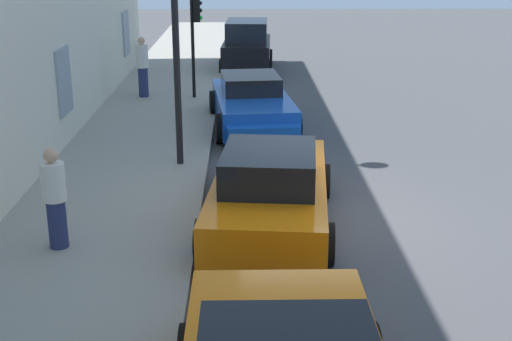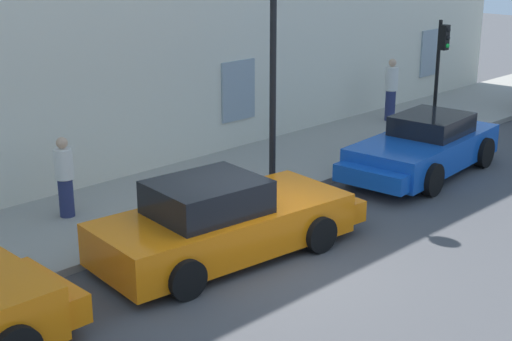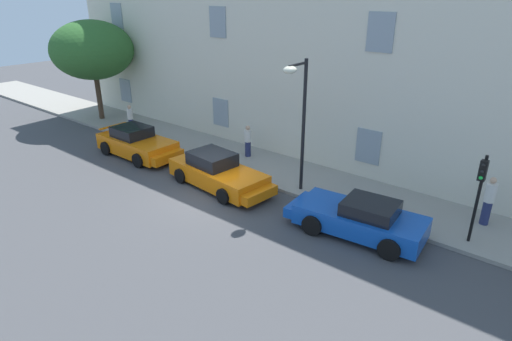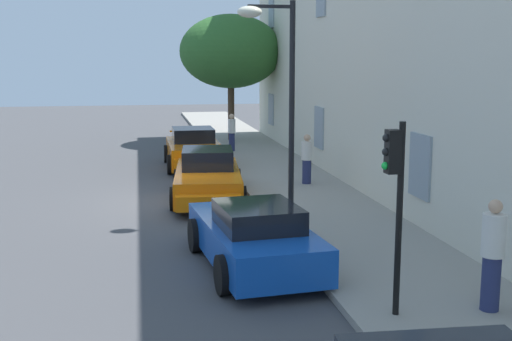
{
  "view_description": "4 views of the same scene",
  "coord_description": "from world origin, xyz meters",
  "px_view_note": "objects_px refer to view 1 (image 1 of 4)",
  "views": [
    {
      "loc": [
        -10.99,
        1.19,
        4.56
      ],
      "look_at": [
        0.4,
        0.96,
        0.76
      ],
      "focal_mm": 47.8,
      "sensor_mm": 36.0,
      "label": 1
    },
    {
      "loc": [
        -8.39,
        -8.22,
        5.4
      ],
      "look_at": [
        0.62,
        0.85,
        1.33
      ],
      "focal_mm": 52.87,
      "sensor_mm": 36.0,
      "label": 2
    },
    {
      "loc": [
        11.59,
        -11.23,
        7.83
      ],
      "look_at": [
        1.28,
        1.39,
        0.93
      ],
      "focal_mm": 30.18,
      "sensor_mm": 36.0,
      "label": 3
    },
    {
      "loc": [
        18.44,
        -1.21,
        4.09
      ],
      "look_at": [
        1.38,
        1.87,
        1.09
      ],
      "focal_mm": 45.77,
      "sensor_mm": 36.0,
      "label": 4
    }
  ],
  "objects_px": {
    "pedestrian_admiring": "(142,67)",
    "pedestrian_bystander": "(55,198)",
    "hatchback_parked": "(247,48)",
    "sportscar_yellow_flank": "(271,188)",
    "sportscar_white_middle": "(253,106)",
    "traffic_light": "(195,28)"
  },
  "relations": [
    {
      "from": "hatchback_parked",
      "to": "traffic_light",
      "type": "height_order",
      "value": "traffic_light"
    },
    {
      "from": "pedestrian_admiring",
      "to": "sportscar_yellow_flank",
      "type": "bearing_deg",
      "value": -160.06
    },
    {
      "from": "hatchback_parked",
      "to": "traffic_light",
      "type": "bearing_deg",
      "value": 164.1
    },
    {
      "from": "traffic_light",
      "to": "pedestrian_admiring",
      "type": "relative_size",
      "value": 1.68
    },
    {
      "from": "sportscar_yellow_flank",
      "to": "traffic_light",
      "type": "bearing_deg",
      "value": 11.07
    },
    {
      "from": "pedestrian_admiring",
      "to": "pedestrian_bystander",
      "type": "xyz_separation_m",
      "value": [
        -10.8,
        -0.17,
        -0.12
      ]
    },
    {
      "from": "sportscar_yellow_flank",
      "to": "pedestrian_admiring",
      "type": "xyz_separation_m",
      "value": [
        9.56,
        3.47,
        0.45
      ]
    },
    {
      "from": "sportscar_white_middle",
      "to": "pedestrian_bystander",
      "type": "xyz_separation_m",
      "value": [
        -7.44,
        3.08,
        0.33
      ]
    },
    {
      "from": "sportscar_yellow_flank",
      "to": "pedestrian_bystander",
      "type": "distance_m",
      "value": 3.54
    },
    {
      "from": "pedestrian_admiring",
      "to": "pedestrian_bystander",
      "type": "relative_size",
      "value": 1.14
    },
    {
      "from": "sportscar_white_middle",
      "to": "pedestrian_admiring",
      "type": "relative_size",
      "value": 2.69
    },
    {
      "from": "sportscar_yellow_flank",
      "to": "pedestrian_admiring",
      "type": "bearing_deg",
      "value": 19.94
    },
    {
      "from": "sportscar_yellow_flank",
      "to": "hatchback_parked",
      "type": "distance_m",
      "value": 14.94
    },
    {
      "from": "sportscar_yellow_flank",
      "to": "hatchback_parked",
      "type": "bearing_deg",
      "value": 1.11
    },
    {
      "from": "hatchback_parked",
      "to": "pedestrian_bystander",
      "type": "distance_m",
      "value": 16.46
    },
    {
      "from": "traffic_light",
      "to": "pedestrian_bystander",
      "type": "height_order",
      "value": "traffic_light"
    },
    {
      "from": "sportscar_yellow_flank",
      "to": "traffic_light",
      "type": "xyz_separation_m",
      "value": [
        9.46,
        1.85,
        1.6
      ]
    },
    {
      "from": "sportscar_white_middle",
      "to": "traffic_light",
      "type": "distance_m",
      "value": 3.99
    },
    {
      "from": "sportscar_yellow_flank",
      "to": "traffic_light",
      "type": "relative_size",
      "value": 1.69
    },
    {
      "from": "traffic_light",
      "to": "sportscar_white_middle",
      "type": "bearing_deg",
      "value": -153.32
    },
    {
      "from": "hatchback_parked",
      "to": "pedestrian_bystander",
      "type": "xyz_separation_m",
      "value": [
        -16.18,
        3.0,
        0.11
      ]
    },
    {
      "from": "pedestrian_admiring",
      "to": "traffic_light",
      "type": "bearing_deg",
      "value": -93.53
    }
  ]
}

